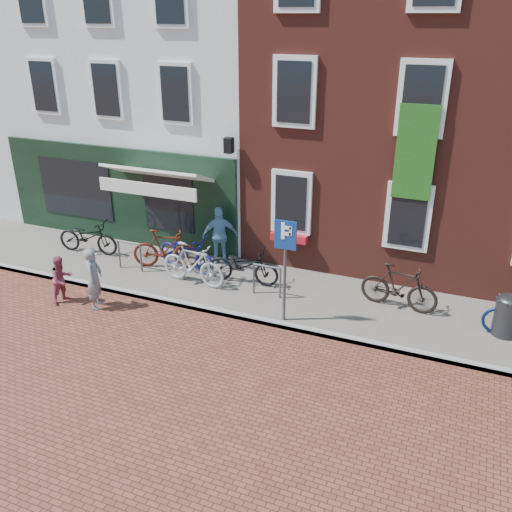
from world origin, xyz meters
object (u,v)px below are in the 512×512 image
at_px(parking_sign, 285,254).
at_px(woman, 94,278).
at_px(bicycle_0, 88,237).
at_px(bicycle_5, 399,287).
at_px(boy, 62,279).
at_px(bicycle_4, 243,265).
at_px(cafe_person, 220,235).
at_px(bicycle_3, 193,264).
at_px(bicycle_2, 187,252).
at_px(litter_bin, 508,313).
at_px(bicycle_1, 166,249).

relative_size(parking_sign, woman, 1.59).
height_order(bicycle_0, bicycle_5, bicycle_5).
xyz_separation_m(boy, bicycle_4, (3.78, 2.44, -0.01)).
xyz_separation_m(cafe_person, bicycle_3, (-0.08, -1.45, -0.27)).
xyz_separation_m(bicycle_2, bicycle_3, (0.59, -0.72, 0.05)).
distance_m(litter_bin, bicycle_4, 6.29).
height_order(woman, bicycle_5, woman).
bearing_deg(bicycle_4, parking_sign, -135.71).
height_order(cafe_person, bicycle_2, cafe_person).
bearing_deg(bicycle_3, boy, 131.96).
xyz_separation_m(parking_sign, cafe_person, (-2.72, 2.32, -0.83)).
bearing_deg(bicycle_4, woman, 124.83).
xyz_separation_m(cafe_person, bicycle_1, (-1.24, -0.86, -0.27)).
bearing_deg(cafe_person, bicycle_4, 109.69).
xyz_separation_m(woman, boy, (-0.93, -0.08, -0.16)).
bearing_deg(bicycle_2, woman, 169.17).
bearing_deg(parking_sign, litter_bin, 14.99).
height_order(woman, bicycle_2, woman).
distance_m(litter_bin, woman, 9.41).
relative_size(boy, bicycle_0, 0.64).
distance_m(woman, bicycle_3, 2.48).
height_order(woman, boy, woman).
bearing_deg(cafe_person, litter_bin, 141.29).
xyz_separation_m(parking_sign, woman, (-4.46, -0.96, -0.99)).
bearing_deg(parking_sign, cafe_person, 139.52).
distance_m(litter_bin, cafe_person, 7.48).
bearing_deg(bicycle_1, bicycle_4, -108.42).
distance_m(bicycle_4, bicycle_5, 3.93).
relative_size(boy, cafe_person, 0.74).
relative_size(bicycle_1, bicycle_2, 0.97).
bearing_deg(bicycle_2, parking_sign, -103.11).
bearing_deg(bicycle_3, bicycle_5, -76.71).
bearing_deg(cafe_person, woman, 31.51).
bearing_deg(cafe_person, bicycle_0, -18.36).
height_order(litter_bin, woman, woman).
height_order(bicycle_0, bicycle_3, bicycle_3).
height_order(boy, cafe_person, cafe_person).
bearing_deg(bicycle_0, parking_sign, -107.88).
relative_size(bicycle_0, bicycle_4, 1.00).
bearing_deg(boy, litter_bin, -62.64).
distance_m(parking_sign, boy, 5.61).
distance_m(boy, bicycle_4, 4.50).
xyz_separation_m(bicycle_1, bicycle_2, (0.58, 0.13, -0.05)).
bearing_deg(boy, bicycle_4, -42.64).
bearing_deg(bicycle_0, bicycle_1, -95.80).
bearing_deg(boy, parking_sign, -64.52).
xyz_separation_m(parking_sign, bicycle_1, (-3.96, 1.46, -1.10)).
bearing_deg(woman, bicycle_2, -43.45).
bearing_deg(cafe_person, bicycle_5, 140.99).
relative_size(litter_bin, bicycle_1, 0.56).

